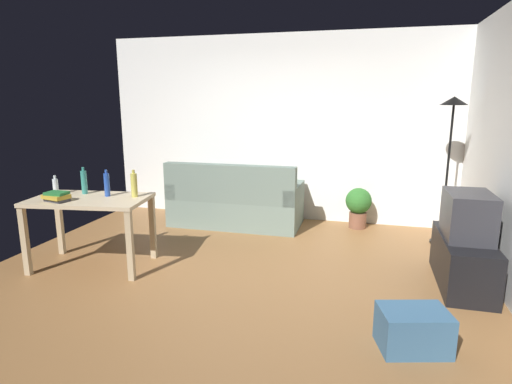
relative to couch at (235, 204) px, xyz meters
name	(u,v)px	position (x,y,z in m)	size (l,w,h in m)	color
ground_plane	(235,271)	(0.50, -1.59, -0.32)	(5.20, 4.40, 0.02)	olive
wall_rear	(279,129)	(0.50, 0.61, 1.04)	(5.20, 0.10, 2.70)	white
couch	(235,204)	(0.00, 0.00, 0.00)	(1.84, 0.84, 0.92)	slate
tv_stand	(463,261)	(2.75, -1.36, -0.07)	(0.44, 1.10, 0.48)	black
tv	(468,215)	(2.75, -1.36, 0.39)	(0.41, 0.60, 0.44)	#2D2D33
torchiere_lamp	(451,131)	(2.75, -0.11, 1.11)	(0.32, 0.32, 1.81)	black
desk	(90,208)	(-1.02, -1.86, 0.34)	(1.28, 0.86, 0.76)	#C6B28E
potted_plant	(358,205)	(1.71, 0.31, 0.02)	(0.36, 0.36, 0.57)	brown
storage_box	(413,330)	(2.18, -2.64, -0.16)	(0.48, 0.34, 0.30)	#386084
bottle_clear	(56,186)	(-1.48, -1.80, 0.54)	(0.06, 0.06, 0.21)	silver
bottle_tall	(84,182)	(-1.19, -1.70, 0.59)	(0.06, 0.06, 0.30)	teal
bottle_blue	(107,184)	(-0.88, -1.74, 0.58)	(0.06, 0.06, 0.29)	#2347A3
bottle_squat	(134,185)	(-0.58, -1.69, 0.58)	(0.07, 0.07, 0.29)	#BCB24C
book_stack	(57,197)	(-1.24, -2.08, 0.50)	(0.28, 0.22, 0.10)	#333338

